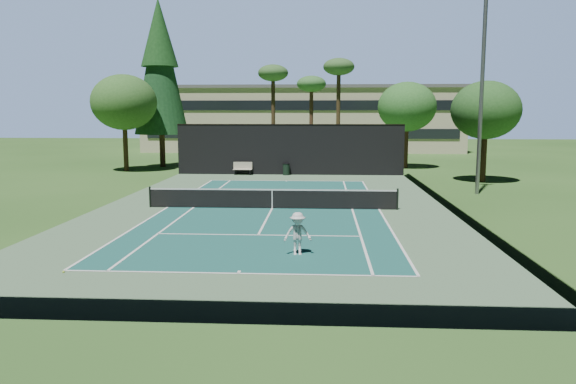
% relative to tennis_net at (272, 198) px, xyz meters
% --- Properties ---
extents(ground, '(160.00, 160.00, 0.00)m').
position_rel_tennis_net_xyz_m(ground, '(0.00, 0.00, -0.56)').
color(ground, '#2D5720').
rests_on(ground, ground).
extents(apron_slab, '(18.00, 32.00, 0.01)m').
position_rel_tennis_net_xyz_m(apron_slab, '(0.00, 0.00, -0.55)').
color(apron_slab, '#537754').
rests_on(apron_slab, ground).
extents(court_surface, '(10.97, 23.77, 0.01)m').
position_rel_tennis_net_xyz_m(court_surface, '(0.00, 0.00, -0.55)').
color(court_surface, '#1B5851').
rests_on(court_surface, ground).
extents(court_lines, '(11.07, 23.87, 0.01)m').
position_rel_tennis_net_xyz_m(court_lines, '(0.00, 0.00, -0.54)').
color(court_lines, white).
rests_on(court_lines, ground).
extents(tennis_net, '(12.90, 0.10, 1.10)m').
position_rel_tennis_net_xyz_m(tennis_net, '(0.00, 0.00, 0.00)').
color(tennis_net, black).
rests_on(tennis_net, ground).
extents(fence, '(18.04, 32.05, 4.03)m').
position_rel_tennis_net_xyz_m(fence, '(0.00, 0.06, 1.45)').
color(fence, black).
rests_on(fence, ground).
extents(player, '(1.05, 0.71, 1.50)m').
position_rel_tennis_net_xyz_m(player, '(1.72, -9.41, 0.19)').
color(player, silver).
rests_on(player, ground).
extents(tennis_ball_a, '(0.07, 0.07, 0.07)m').
position_rel_tennis_net_xyz_m(tennis_ball_a, '(-5.41, -12.10, -0.52)').
color(tennis_ball_a, '#BBD931').
rests_on(tennis_ball_a, ground).
extents(tennis_ball_b, '(0.07, 0.07, 0.07)m').
position_rel_tennis_net_xyz_m(tennis_ball_b, '(-0.70, 0.71, -0.52)').
color(tennis_ball_b, yellow).
rests_on(tennis_ball_b, ground).
extents(tennis_ball_c, '(0.07, 0.07, 0.07)m').
position_rel_tennis_net_xyz_m(tennis_ball_c, '(2.94, 2.01, -0.52)').
color(tennis_ball_c, '#C4E333').
rests_on(tennis_ball_c, ground).
extents(tennis_ball_d, '(0.06, 0.06, 0.06)m').
position_rel_tennis_net_xyz_m(tennis_ball_d, '(-6.96, 3.39, -0.53)').
color(tennis_ball_d, gold).
rests_on(tennis_ball_d, ground).
extents(park_bench, '(1.50, 0.45, 1.02)m').
position_rel_tennis_net_xyz_m(park_bench, '(-3.74, 15.73, -0.01)').
color(park_bench, beige).
rests_on(park_bench, ground).
extents(trash_bin, '(0.56, 0.56, 0.95)m').
position_rel_tennis_net_xyz_m(trash_bin, '(-0.26, 15.71, -0.08)').
color(trash_bin, black).
rests_on(trash_bin, ground).
extents(pine_tree, '(4.80, 4.80, 15.00)m').
position_rel_tennis_net_xyz_m(pine_tree, '(-12.00, 22.00, 9.00)').
color(pine_tree, '#42291C').
rests_on(pine_tree, ground).
extents(palm_a, '(2.80, 2.80, 9.32)m').
position_rel_tennis_net_xyz_m(palm_a, '(-2.00, 24.00, 7.63)').
color(palm_a, '#3F2E1B').
rests_on(palm_a, ground).
extents(palm_b, '(2.80, 2.80, 8.42)m').
position_rel_tennis_net_xyz_m(palm_b, '(1.50, 26.00, 6.80)').
color(palm_b, '#4A2F1F').
rests_on(palm_b, ground).
extents(palm_c, '(2.80, 2.80, 9.77)m').
position_rel_tennis_net_xyz_m(palm_c, '(4.00, 23.00, 8.05)').
color(palm_c, '#41311C').
rests_on(palm_c, ground).
extents(decid_tree_a, '(5.12, 5.12, 7.62)m').
position_rel_tennis_net_xyz_m(decid_tree_a, '(10.00, 22.00, 4.86)').
color(decid_tree_a, '#44291D').
rests_on(decid_tree_a, ground).
extents(decid_tree_b, '(4.80, 4.80, 7.14)m').
position_rel_tennis_net_xyz_m(decid_tree_b, '(14.00, 12.00, 4.52)').
color(decid_tree_b, '#412A1C').
rests_on(decid_tree_b, ground).
extents(decid_tree_c, '(5.44, 5.44, 8.09)m').
position_rel_tennis_net_xyz_m(decid_tree_c, '(-14.00, 18.00, 5.21)').
color(decid_tree_c, '#48321E').
rests_on(decid_tree_c, ground).
extents(campus_building, '(40.50, 12.50, 8.30)m').
position_rel_tennis_net_xyz_m(campus_building, '(0.00, 45.98, 3.65)').
color(campus_building, '#C2B896').
rests_on(campus_building, ground).
extents(light_pole, '(0.90, 0.25, 12.22)m').
position_rel_tennis_net_xyz_m(light_pole, '(12.00, 6.00, 5.90)').
color(light_pole, gray).
rests_on(light_pole, ground).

